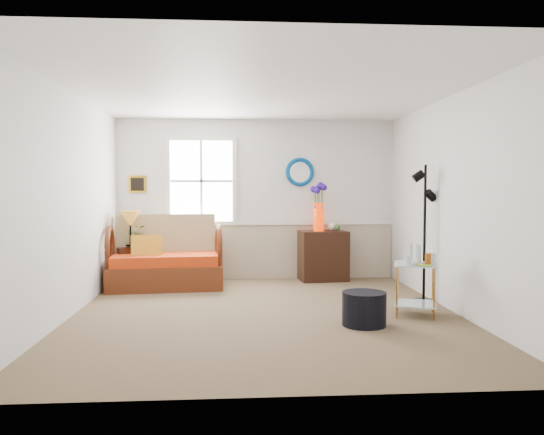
{
  "coord_description": "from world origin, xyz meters",
  "views": [
    {
      "loc": [
        -0.35,
        -6.15,
        1.46
      ],
      "look_at": [
        0.1,
        0.32,
        1.12
      ],
      "focal_mm": 35.0,
      "sensor_mm": 36.0,
      "label": 1
    }
  ],
  "objects": [
    {
      "name": "loveseat",
      "position": [
        -1.4,
        1.8,
        0.54
      ],
      "size": [
        1.73,
        1.09,
        1.08
      ],
      "primitive_type": null,
      "rotation": [
        0.0,
        0.0,
        0.09
      ],
      "color": "#55230E",
      "rests_on": "floor"
    },
    {
      "name": "throw_pillow",
      "position": [
        -1.66,
        1.69,
        0.57
      ],
      "size": [
        0.46,
        0.21,
        0.44
      ],
      "primitive_type": null,
      "rotation": [
        0.0,
        0.0,
        0.24
      ],
      "color": "#BA5D0A",
      "rests_on": "loveseat"
    },
    {
      "name": "floor",
      "position": [
        0.0,
        0.0,
        0.0
      ],
      "size": [
        4.5,
        5.0,
        0.01
      ],
      "primitive_type": "cube",
      "color": "brown",
      "rests_on": "ground"
    },
    {
      "name": "potted_plant",
      "position": [
        -1.85,
        2.04,
        0.72
      ],
      "size": [
        0.32,
        0.35,
        0.26
      ],
      "primitive_type": "imported",
      "rotation": [
        0.0,
        0.0,
        0.05
      ],
      "color": "#3F6430",
      "rests_on": "lamp_stand"
    },
    {
      "name": "walls",
      "position": [
        0.0,
        0.0,
        1.3
      ],
      "size": [
        4.51,
        5.01,
        2.6
      ],
      "color": "silver",
      "rests_on": "floor"
    },
    {
      "name": "cabinet",
      "position": [
        1.06,
        2.26,
        0.4
      ],
      "size": [
        0.79,
        0.55,
        0.8
      ],
      "primitive_type": null,
      "rotation": [
        0.0,
        0.0,
        0.1
      ],
      "color": "black",
      "rests_on": "floor"
    },
    {
      "name": "wainscot",
      "position": [
        0.0,
        2.48,
        0.45
      ],
      "size": [
        4.46,
        0.02,
        0.9
      ],
      "primitive_type": "cube",
      "color": "tan",
      "rests_on": "walls"
    },
    {
      "name": "mirror",
      "position": [
        0.7,
        2.48,
        1.75
      ],
      "size": [
        0.47,
        0.07,
        0.47
      ],
      "primitive_type": "torus",
      "rotation": [
        1.57,
        0.0,
        0.0
      ],
      "color": "#00559B",
      "rests_on": "walls"
    },
    {
      "name": "window",
      "position": [
        -0.9,
        2.47,
        1.6
      ],
      "size": [
        1.14,
        0.06,
        1.44
      ],
      "primitive_type": null,
      "color": "white",
      "rests_on": "walls"
    },
    {
      "name": "table_lamp",
      "position": [
        -1.94,
        1.95,
        0.87
      ],
      "size": [
        0.33,
        0.33,
        0.55
      ],
      "primitive_type": null,
      "rotation": [
        0.0,
        0.0,
        0.1
      ],
      "color": "#AC7624",
      "rests_on": "lamp_stand"
    },
    {
      "name": "floor_lamp",
      "position": [
        2.1,
        0.55,
        0.89
      ],
      "size": [
        0.29,
        0.29,
        1.78
      ],
      "primitive_type": null,
      "rotation": [
        0.0,
        0.0,
        -0.14
      ],
      "color": "black",
      "rests_on": "floor"
    },
    {
      "name": "tabletop_items",
      "position": [
        1.76,
        -0.22,
        0.72
      ],
      "size": [
        0.48,
        0.48,
        0.22
      ],
      "primitive_type": null,
      "rotation": [
        0.0,
        0.0,
        -0.38
      ],
      "color": "silver",
      "rests_on": "side_table"
    },
    {
      "name": "flower_vase",
      "position": [
        0.98,
        2.24,
        1.18
      ],
      "size": [
        0.29,
        0.29,
        0.75
      ],
      "primitive_type": null,
      "rotation": [
        0.0,
        0.0,
        0.4
      ],
      "color": "red",
      "rests_on": "cabinet"
    },
    {
      "name": "lamp_stand",
      "position": [
        -1.97,
        1.98,
        0.3
      ],
      "size": [
        0.43,
        0.43,
        0.59
      ],
      "primitive_type": null,
      "rotation": [
        0.0,
        0.0,
        0.37
      ],
      "color": "black",
      "rests_on": "floor"
    },
    {
      "name": "ceiling",
      "position": [
        0.0,
        0.0,
        2.6
      ],
      "size": [
        4.5,
        5.0,
        0.01
      ],
      "primitive_type": "cube",
      "color": "white",
      "rests_on": "walls"
    },
    {
      "name": "picture",
      "position": [
        -1.92,
        2.48,
        1.55
      ],
      "size": [
        0.28,
        0.03,
        0.28
      ],
      "primitive_type": "cube",
      "color": "#AB7E16",
      "rests_on": "walls"
    },
    {
      "name": "chair_rail",
      "position": [
        0.0,
        2.47,
        0.92
      ],
      "size": [
        4.46,
        0.04,
        0.06
      ],
      "primitive_type": "cube",
      "color": "white",
      "rests_on": "walls"
    },
    {
      "name": "ottoman",
      "position": [
        1.03,
        -0.59,
        0.18
      ],
      "size": [
        0.55,
        0.55,
        0.36
      ],
      "primitive_type": "cylinder",
      "rotation": [
        0.0,
        0.0,
        -0.17
      ],
      "color": "black",
      "rests_on": "floor"
    },
    {
      "name": "side_table",
      "position": [
        1.73,
        -0.19,
        0.3
      ],
      "size": [
        0.61,
        0.61,
        0.61
      ],
      "primitive_type": null,
      "rotation": [
        0.0,
        0.0,
        -0.32
      ],
      "color": "#A77332",
      "rests_on": "floor"
    }
  ]
}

